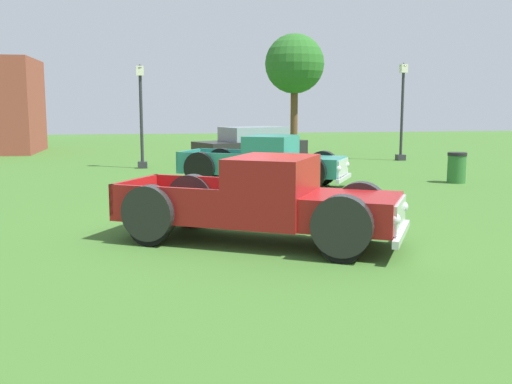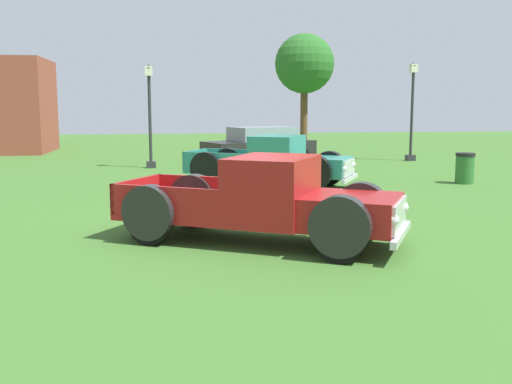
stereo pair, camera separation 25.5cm
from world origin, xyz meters
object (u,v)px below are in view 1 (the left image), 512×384
at_px(pickup_truck_foreground, 276,203).
at_px(sedan_distant_a, 251,145).
at_px(lamp_post_near, 141,114).
at_px(trash_can, 457,168).
at_px(oak_tree_east, 295,65).
at_px(pickup_truck_behind_left, 273,162).
at_px(lamp_post_far, 402,110).

relative_size(pickup_truck_foreground, sedan_distant_a, 1.06).
relative_size(pickup_truck_foreground, lamp_post_near, 1.33).
height_order(pickup_truck_foreground, trash_can, pickup_truck_foreground).
distance_m(lamp_post_near, oak_tree_east, 9.90).
distance_m(pickup_truck_behind_left, sedan_distant_a, 7.01).
xyz_separation_m(pickup_truck_foreground, trash_can, (7.28, 7.07, -0.25)).
bearing_deg(trash_can, oak_tree_east, 100.24).
height_order(pickup_truck_foreground, pickup_truck_behind_left, pickup_truck_foreground).
height_order(lamp_post_far, trash_can, lamp_post_far).
relative_size(sedan_distant_a, lamp_post_far, 1.16).
distance_m(pickup_truck_foreground, lamp_post_near, 13.54).
height_order(pickup_truck_behind_left, lamp_post_far, lamp_post_far).
relative_size(pickup_truck_behind_left, sedan_distant_a, 1.05).
bearing_deg(sedan_distant_a, pickup_truck_foreground, -98.07).
relative_size(pickup_truck_foreground, trash_can, 5.49).
bearing_deg(trash_can, sedan_distant_a, 126.36).
height_order(pickup_truck_behind_left, sedan_distant_a, same).
bearing_deg(lamp_post_far, sedan_distant_a, -176.94).
relative_size(lamp_post_near, lamp_post_far, 0.93).
xyz_separation_m(lamp_post_near, lamp_post_far, (11.15, 1.32, 0.15)).
bearing_deg(lamp_post_near, oak_tree_east, 39.00).
distance_m(lamp_post_near, trash_can, 11.61).
xyz_separation_m(lamp_post_near, oak_tree_east, (7.48, 6.06, 2.33)).
bearing_deg(sedan_distant_a, trash_can, -53.64).
height_order(pickup_truck_behind_left, lamp_post_near, lamp_post_near).
bearing_deg(pickup_truck_behind_left, trash_can, -1.63).
distance_m(pickup_truck_behind_left, trash_can, 5.82).
distance_m(sedan_distant_a, oak_tree_east, 6.94).
height_order(pickup_truck_foreground, oak_tree_east, oak_tree_east).
bearing_deg(lamp_post_far, oak_tree_east, 127.78).
relative_size(pickup_truck_behind_left, lamp_post_far, 1.22).
height_order(lamp_post_near, lamp_post_far, lamp_post_far).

